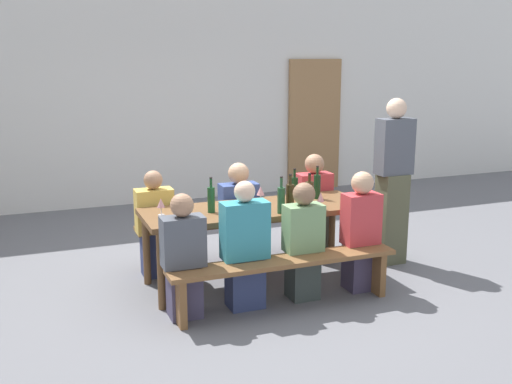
% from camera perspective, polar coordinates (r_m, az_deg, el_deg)
% --- Properties ---
extents(ground_plane, '(24.00, 24.00, 0.00)m').
position_cam_1_polar(ground_plane, '(6.02, 0.00, -8.37)').
color(ground_plane, slate).
extents(back_wall, '(14.00, 0.20, 3.20)m').
position_cam_1_polar(back_wall, '(9.16, -8.51, 9.10)').
color(back_wall, silver).
rests_on(back_wall, ground).
extents(wooden_door, '(0.90, 0.06, 2.10)m').
position_cam_1_polar(wooden_door, '(9.90, 5.50, 6.25)').
color(wooden_door, '#9E7247').
rests_on(wooden_door, ground).
extents(tasting_table, '(2.17, 0.76, 0.75)m').
position_cam_1_polar(tasting_table, '(5.81, 0.00, -2.19)').
color(tasting_table, brown).
rests_on(tasting_table, ground).
extents(bench_near, '(2.07, 0.30, 0.45)m').
position_cam_1_polar(bench_near, '(5.31, 2.69, -7.25)').
color(bench_near, brown).
rests_on(bench_near, ground).
extents(bench_far, '(2.07, 0.30, 0.45)m').
position_cam_1_polar(bench_far, '(6.51, -2.18, -3.41)').
color(bench_far, brown).
rests_on(bench_far, ground).
extents(wine_bottle_0, '(0.07, 0.07, 0.34)m').
position_cam_1_polar(wine_bottle_0, '(5.56, 2.39, -0.71)').
color(wine_bottle_0, '#234C2D').
rests_on(wine_bottle_0, tasting_table).
extents(wine_bottle_1, '(0.07, 0.07, 0.30)m').
position_cam_1_polar(wine_bottle_1, '(6.18, 3.64, 0.49)').
color(wine_bottle_1, '#143319').
rests_on(wine_bottle_1, tasting_table).
extents(wine_bottle_2, '(0.08, 0.08, 0.35)m').
position_cam_1_polar(wine_bottle_2, '(5.65, 3.22, -0.45)').
color(wine_bottle_2, '#332814').
rests_on(wine_bottle_2, tasting_table).
extents(wine_bottle_3, '(0.07, 0.07, 0.33)m').
position_cam_1_polar(wine_bottle_3, '(5.60, -4.23, -0.66)').
color(wine_bottle_3, '#194723').
rests_on(wine_bottle_3, tasting_table).
extents(wine_bottle_4, '(0.08, 0.08, 0.33)m').
position_cam_1_polar(wine_bottle_4, '(5.79, 5.03, -0.17)').
color(wine_bottle_4, '#332814').
rests_on(wine_bottle_4, tasting_table).
extents(wine_bottle_5, '(0.07, 0.07, 0.33)m').
position_cam_1_polar(wine_bottle_5, '(6.15, 5.76, 0.56)').
color(wine_bottle_5, '#143319').
rests_on(wine_bottle_5, tasting_table).
extents(wine_glass_0, '(0.07, 0.07, 0.17)m').
position_cam_1_polar(wine_glass_0, '(5.72, 6.09, -0.53)').
color(wine_glass_0, silver).
rests_on(wine_glass_0, tasting_table).
extents(wine_glass_1, '(0.07, 0.07, 0.16)m').
position_cam_1_polar(wine_glass_1, '(5.55, -8.93, -1.08)').
color(wine_glass_1, silver).
rests_on(wine_glass_1, tasting_table).
extents(wine_glass_2, '(0.08, 0.08, 0.17)m').
position_cam_1_polar(wine_glass_2, '(5.90, 0.43, 0.07)').
color(wine_glass_2, silver).
rests_on(wine_glass_2, tasting_table).
extents(seated_guest_near_0, '(0.36, 0.24, 1.07)m').
position_cam_1_polar(seated_guest_near_0, '(5.13, -6.83, -6.29)').
color(seated_guest_near_0, '#463F5B').
rests_on(seated_guest_near_0, ground).
extents(seated_guest_near_1, '(0.41, 0.24, 1.13)m').
position_cam_1_polar(seated_guest_near_1, '(5.27, -1.05, -5.39)').
color(seated_guest_near_1, navy).
rests_on(seated_guest_near_1, ground).
extents(seated_guest_near_2, '(0.34, 0.24, 1.08)m').
position_cam_1_polar(seated_guest_near_2, '(5.49, 4.45, -4.86)').
color(seated_guest_near_2, '#353E3A').
rests_on(seated_guest_near_2, ground).
extents(seated_guest_near_3, '(0.34, 0.24, 1.13)m').
position_cam_1_polar(seated_guest_near_3, '(5.75, 9.79, -3.84)').
color(seated_guest_near_3, '#423954').
rests_on(seated_guest_near_3, ground).
extents(seated_guest_far_0, '(0.37, 0.24, 1.07)m').
position_cam_1_polar(seated_guest_far_0, '(6.11, -9.48, -3.24)').
color(seated_guest_far_0, navy).
rests_on(seated_guest_far_0, ground).
extents(seated_guest_far_1, '(0.39, 0.24, 1.09)m').
position_cam_1_polar(seated_guest_far_1, '(6.34, -1.63, -2.32)').
color(seated_guest_far_1, '#472B67').
rests_on(seated_guest_far_1, ground).
extents(seated_guest_far_2, '(0.38, 0.24, 1.13)m').
position_cam_1_polar(seated_guest_far_2, '(6.67, 5.43, -1.45)').
color(seated_guest_far_2, '#4E4B3E').
rests_on(seated_guest_far_2, ground).
extents(standing_host, '(0.37, 0.24, 1.75)m').
position_cam_1_polar(standing_host, '(6.49, 12.73, 0.74)').
color(standing_host, '#52533B').
rests_on(standing_host, ground).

